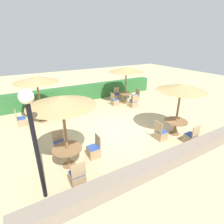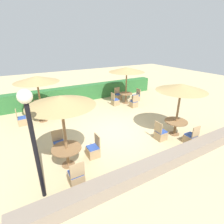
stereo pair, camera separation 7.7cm
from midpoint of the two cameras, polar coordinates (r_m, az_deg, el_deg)
name	(u,v)px [view 2 (the right image)]	position (r m, az deg, el deg)	size (l,w,h in m)	color
ground_plane	(118,132)	(8.98, 2.15, -6.59)	(40.00, 40.00, 0.00)	#C6B284
hedge_row	(79,93)	(13.63, -10.68, 5.98)	(13.00, 0.70, 1.14)	#2D6B33
stone_border	(162,163)	(6.86, 16.37, -15.58)	(10.00, 0.56, 0.48)	gray
lamp_post	(31,126)	(4.86, -24.60, -4.27)	(0.36, 0.36, 3.32)	black
parasol_back_right	(127,70)	(12.49, 5.00, 13.59)	(2.50, 2.50, 2.61)	olive
round_table_back_right	(126,96)	(12.91, 4.72, 5.34)	(0.94, 0.94, 0.75)	olive
patio_chair_back_right_west	(115,102)	(12.51, 1.18, 3.38)	(0.46, 0.46, 0.93)	tan
patio_chair_back_right_north	(118,96)	(13.76, 2.20, 5.17)	(0.46, 0.46, 0.93)	tan
patio_chair_back_right_east	(136,98)	(13.54, 8.03, 4.68)	(0.46, 0.46, 0.93)	tan
patio_chair_back_right_south	(134,103)	(12.25, 7.29, 2.77)	(0.46, 0.46, 0.93)	tan
parasol_back_left	(37,79)	(10.18, -23.23, 9.79)	(2.35, 2.35, 2.61)	olive
round_table_back_left	(42,111)	(10.68, -21.74, 0.21)	(1.18, 1.18, 0.74)	olive
patio_chair_back_left_north	(40,111)	(11.80, -22.39, 0.40)	(0.46, 0.46, 0.93)	tan
patio_chair_back_left_west	(22,121)	(10.79, -27.19, -2.49)	(0.46, 0.46, 0.93)	tan
parasol_front_right	(181,88)	(8.52, 21.95, 7.38)	(2.27, 2.27, 2.56)	olive
round_table_front_right	(176,124)	(9.12, 20.32, -3.62)	(1.09, 1.09, 0.72)	olive
patio_chair_front_right_west	(160,134)	(8.57, 15.78, -7.05)	(0.46, 0.46, 0.93)	tan
patio_chair_front_right_south	(191,138)	(8.72, 24.53, -7.82)	(0.46, 0.46, 0.93)	tan
parasol_front_left	(61,101)	(5.86, -15.98, 3.44)	(2.26, 2.26, 2.72)	olive
round_table_front_left	(67,152)	(6.73, -14.18, -12.40)	(1.08, 1.08, 0.76)	olive
patio_chair_front_left_south	(76,177)	(6.13, -11.22, -20.15)	(0.46, 0.46, 0.93)	tan
patio_chair_front_left_north	(60,146)	(7.72, -16.46, -10.66)	(0.46, 0.46, 0.93)	tan
patio_chair_front_left_east	(93,151)	(7.19, -5.80, -12.44)	(0.46, 0.46, 0.93)	tan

